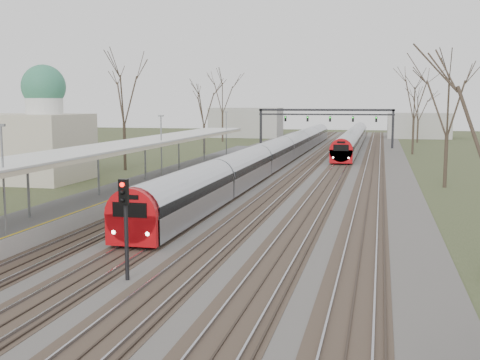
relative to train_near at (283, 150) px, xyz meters
name	(u,v)px	position (x,y,z in m)	size (l,w,h in m)	color
track_bed	(300,167)	(2.76, -5.87, -1.42)	(24.00, 160.00, 0.22)	#474442
platform	(162,181)	(-6.55, -23.37, -0.98)	(3.50, 69.00, 1.00)	#9E9B93
canopy	(140,143)	(-6.55, -27.88, 2.45)	(4.10, 50.00, 3.11)	slate
dome_building	(28,140)	(-19.21, -22.87, 2.24)	(10.00, 8.00, 10.30)	beige
signal_gantry	(326,116)	(2.79, 24.12, 3.43)	(21.00, 0.59, 6.08)	black
tree_west_far	(123,93)	(-14.50, -12.87, 6.54)	(5.50, 5.50, 11.33)	#2D231C
tree_east_far	(448,99)	(16.50, -18.87, 5.81)	(5.00, 5.00, 10.30)	#2D231C
train_near	(283,150)	(0.00, 0.00, 0.00)	(2.62, 90.21, 3.05)	#B4B7BF
train_far	(353,138)	(7.00, 26.67, 0.00)	(2.62, 60.21, 3.05)	#B4B7BF
signal_post	(125,214)	(1.75, -49.33, 1.25)	(0.35, 0.45, 4.10)	black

